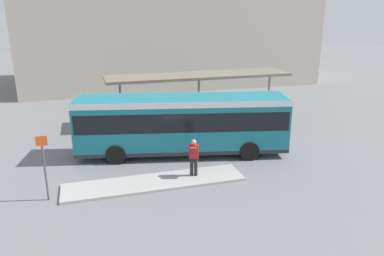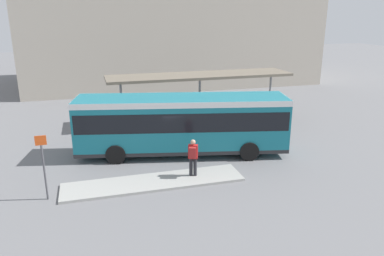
{
  "view_description": "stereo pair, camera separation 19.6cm",
  "coord_description": "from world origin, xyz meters",
  "px_view_note": "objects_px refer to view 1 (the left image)",
  "views": [
    {
      "loc": [
        -4.91,
        -18.61,
        7.52
      ],
      "look_at": [
        0.56,
        0.0,
        1.43
      ],
      "focal_mm": 35.0,
      "sensor_mm": 36.0,
      "label": 1
    },
    {
      "loc": [
        -4.72,
        -18.67,
        7.52
      ],
      "look_at": [
        0.56,
        0.0,
        1.43
      ],
      "focal_mm": 35.0,
      "sensor_mm": 36.0,
      "label": 2
    }
  ],
  "objects_px": {
    "bicycle_white": "(280,115)",
    "city_bus": "(182,121)",
    "bicycle_blue": "(271,113)",
    "potted_planter_near_shelter": "(152,126)",
    "platform_sign": "(44,165)",
    "pedestrian_waiting": "(194,155)",
    "potted_planter_far_side": "(262,118)"
  },
  "relations": [
    {
      "from": "bicycle_blue",
      "to": "potted_planter_near_shelter",
      "type": "bearing_deg",
      "value": 102.06
    },
    {
      "from": "city_bus",
      "to": "bicycle_white",
      "type": "relative_size",
      "value": 6.5
    },
    {
      "from": "bicycle_white",
      "to": "bicycle_blue",
      "type": "height_order",
      "value": "bicycle_white"
    },
    {
      "from": "bicycle_blue",
      "to": "platform_sign",
      "type": "bearing_deg",
      "value": 120.94
    },
    {
      "from": "bicycle_blue",
      "to": "pedestrian_waiting",
      "type": "bearing_deg",
      "value": 135.27
    },
    {
      "from": "city_bus",
      "to": "potted_planter_near_shelter",
      "type": "xyz_separation_m",
      "value": [
        -1.03,
        3.36,
        -1.14
      ]
    },
    {
      "from": "bicycle_white",
      "to": "platform_sign",
      "type": "height_order",
      "value": "platform_sign"
    },
    {
      "from": "bicycle_blue",
      "to": "potted_planter_far_side",
      "type": "relative_size",
      "value": 1.47
    },
    {
      "from": "bicycle_blue",
      "to": "potted_planter_far_side",
      "type": "bearing_deg",
      "value": 139.35
    },
    {
      "from": "potted_planter_near_shelter",
      "to": "bicycle_blue",
      "type": "bearing_deg",
      "value": 11.68
    },
    {
      "from": "platform_sign",
      "to": "bicycle_blue",
      "type": "bearing_deg",
      "value": 30.56
    },
    {
      "from": "bicycle_white",
      "to": "city_bus",
      "type": "bearing_deg",
      "value": 114.82
    },
    {
      "from": "bicycle_white",
      "to": "potted_planter_near_shelter",
      "type": "xyz_separation_m",
      "value": [
        -9.52,
        -1.19,
        0.34
      ]
    },
    {
      "from": "city_bus",
      "to": "bicycle_blue",
      "type": "distance_m",
      "value": 9.85
    },
    {
      "from": "city_bus",
      "to": "potted_planter_far_side",
      "type": "height_order",
      "value": "city_bus"
    },
    {
      "from": "city_bus",
      "to": "pedestrian_waiting",
      "type": "distance_m",
      "value": 3.29
    },
    {
      "from": "platform_sign",
      "to": "pedestrian_waiting",
      "type": "bearing_deg",
      "value": 2.98
    },
    {
      "from": "bicycle_blue",
      "to": "potted_planter_far_side",
      "type": "distance_m",
      "value": 2.68
    },
    {
      "from": "potted_planter_near_shelter",
      "to": "bicycle_white",
      "type": "bearing_deg",
      "value": 7.12
    },
    {
      "from": "bicycle_blue",
      "to": "city_bus",
      "type": "bearing_deg",
      "value": 123.15
    },
    {
      "from": "city_bus",
      "to": "platform_sign",
      "type": "height_order",
      "value": "city_bus"
    },
    {
      "from": "potted_planter_near_shelter",
      "to": "platform_sign",
      "type": "bearing_deg",
      "value": -129.53
    },
    {
      "from": "bicycle_white",
      "to": "potted_planter_far_side",
      "type": "distance_m",
      "value": 2.45
    },
    {
      "from": "bicycle_blue",
      "to": "platform_sign",
      "type": "height_order",
      "value": "platform_sign"
    },
    {
      "from": "pedestrian_waiting",
      "to": "bicycle_white",
      "type": "xyz_separation_m",
      "value": [
        8.81,
        7.75,
        -0.76
      ]
    },
    {
      "from": "bicycle_white",
      "to": "potted_planter_near_shelter",
      "type": "relative_size",
      "value": 1.28
    },
    {
      "from": "bicycle_white",
      "to": "bicycle_blue",
      "type": "bearing_deg",
      "value": 20.31
    },
    {
      "from": "platform_sign",
      "to": "city_bus",
      "type": "bearing_deg",
      "value": 27.72
    },
    {
      "from": "pedestrian_waiting",
      "to": "bicycle_white",
      "type": "distance_m",
      "value": 11.75
    },
    {
      "from": "potted_planter_near_shelter",
      "to": "potted_planter_far_side",
      "type": "bearing_deg",
      "value": -0.83
    },
    {
      "from": "platform_sign",
      "to": "potted_planter_near_shelter",
      "type": "bearing_deg",
      "value": 50.47
    },
    {
      "from": "bicycle_blue",
      "to": "bicycle_white",
      "type": "bearing_deg",
      "value": -155.94
    }
  ]
}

